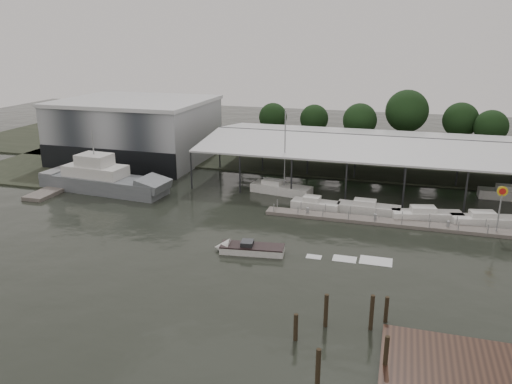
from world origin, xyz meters
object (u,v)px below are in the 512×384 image
(grey_trawler, at_px, (104,180))
(shell_fuel_sign, at_px, (501,201))
(speedboat_underway, at_px, (246,249))
(white_sailboat, at_px, (280,189))

(grey_trawler, bearing_deg, shell_fuel_sign, 2.38)
(grey_trawler, bearing_deg, speedboat_underway, -24.59)
(shell_fuel_sign, xyz_separation_m, grey_trawler, (-50.29, 1.89, -2.35))
(grey_trawler, distance_m, speedboat_underway, 29.07)
(speedboat_underway, bearing_deg, grey_trawler, -36.28)
(grey_trawler, distance_m, white_sailboat, 24.72)
(shell_fuel_sign, height_order, grey_trawler, grey_trawler)
(grey_trawler, height_order, white_sailboat, white_sailboat)
(white_sailboat, bearing_deg, shell_fuel_sign, -6.73)
(white_sailboat, bearing_deg, grey_trawler, -155.84)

